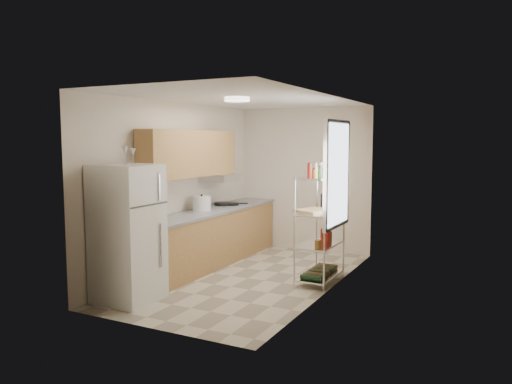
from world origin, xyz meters
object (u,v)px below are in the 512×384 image
refrigerator (128,233)px  cutting_board (314,210)px  rice_cooker (202,203)px  espresso_machine (328,201)px  frying_pan_large (223,204)px

refrigerator → cutting_board: bearing=46.2°
refrigerator → cutting_board: 2.58m
refrigerator → rice_cooker: bearing=93.6°
espresso_machine → refrigerator: bearing=-120.8°
cutting_board → espresso_machine: (0.10, 0.33, 0.11)m
rice_cooker → cutting_board: bearing=-0.2°
refrigerator → frying_pan_large: 2.58m
cutting_board → espresso_machine: espresso_machine is taller
refrigerator → cutting_board: (1.78, 1.86, 0.17)m
cutting_board → espresso_machine: 0.36m
cutting_board → espresso_machine: bearing=73.8°
rice_cooker → refrigerator: bearing=-86.4°
refrigerator → cutting_board: refrigerator is taller
refrigerator → frying_pan_large: (-0.15, 2.58, 0.07)m
espresso_machine → frying_pan_large: bearing=179.1°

